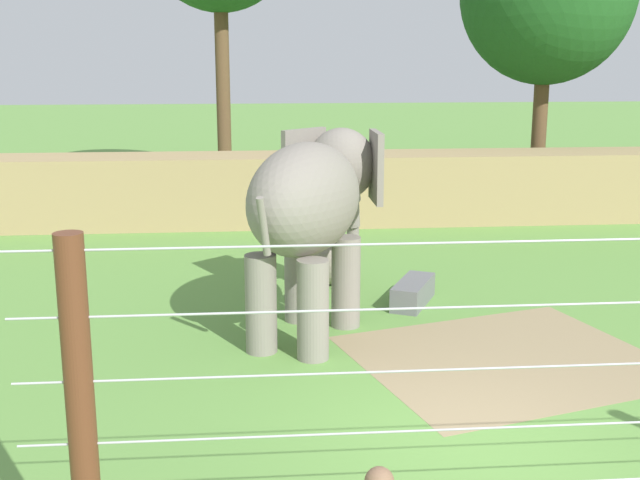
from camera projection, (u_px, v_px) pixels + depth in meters
name	position (u px, v px, depth m)	size (l,w,h in m)	color
ground_plane	(475.00, 442.00, 9.84)	(120.00, 120.00, 0.00)	#609342
dirt_patch	(507.00, 359.00, 12.45)	(4.38, 3.78, 0.01)	#937F5B
embankment_wall	(350.00, 188.00, 21.93)	(36.00, 1.80, 1.86)	tan
elephant	(312.00, 204.00, 13.16)	(2.85, 4.07, 3.26)	gray
enrichment_ball	(327.00, 260.00, 16.27)	(0.98, 0.98, 0.98)	gray
cable_fence	(579.00, 420.00, 6.66)	(8.94, 0.22, 3.31)	brown
feed_trough	(413.00, 292.00, 15.07)	(1.06, 1.48, 0.44)	slate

